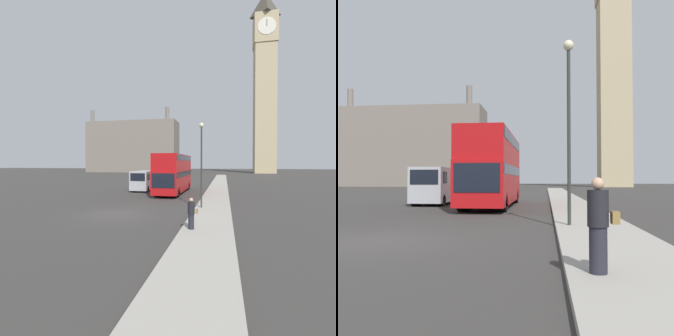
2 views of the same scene
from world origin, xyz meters
The scene contains 8 objects.
ground_plane centered at (0.00, 0.00, 0.00)m, with size 300.00×300.00×0.00m, color #383533.
sidewalk_strip centered at (6.29, 0.00, 0.07)m, with size 2.58×120.00×0.15m.
clock_tower centered at (20.60, 79.13, 31.93)m, with size 7.53×7.70×62.20m.
building_block_distant centered at (-27.81, 81.07, 9.75)m, with size 34.63×11.60×23.72m.
red_double_decker_bus centered at (1.42, 13.36, 2.46)m, with size 2.59×11.03×4.40m.
white_van centered at (-2.69, 15.00, 1.32)m, with size 2.11×5.36×2.46m.
pedestrian centered at (5.53, -3.46, 0.93)m, with size 0.50×0.34×1.55m.
street_lamp centered at (5.46, 3.05, 4.21)m, with size 0.36×0.36×6.26m.
Camera 2 is at (4.67, -9.67, 1.66)m, focal length 40.00 mm.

